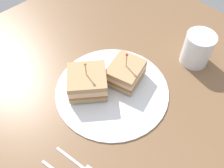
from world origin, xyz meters
The scene contains 5 objects.
ground_plane centered at (0.00, 0.00, -1.00)cm, with size 98.14×98.14×2.00cm, color brown.
plate centered at (0.00, 0.00, 0.41)cm, with size 29.09×29.09×0.83cm, color white.
sandwich_half_front centered at (-0.11, 4.82, 3.34)cm, with size 9.93×10.76×9.36cm.
sandwich_half_back centered at (-4.25, -4.35, 3.61)cm, with size 12.70×12.80×9.72cm.
drink_glass centered at (8.24, 23.95, 3.99)cm, with size 7.85×7.85×9.14cm.
Camera 1 is at (26.76, -25.55, 52.08)cm, focal length 39.68 mm.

